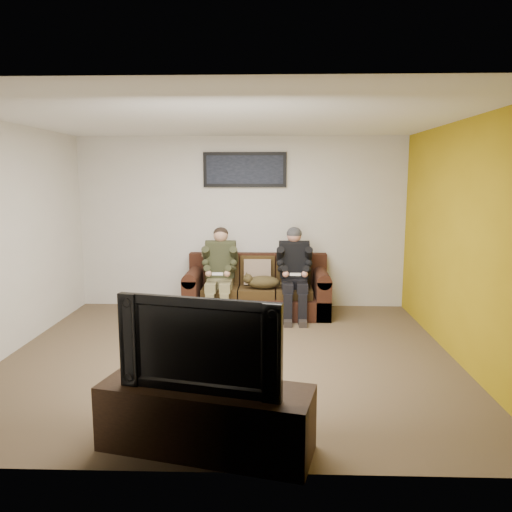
{
  "coord_description": "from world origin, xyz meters",
  "views": [
    {
      "loc": [
        0.46,
        -5.36,
        1.99
      ],
      "look_at": [
        0.25,
        1.2,
        0.95
      ],
      "focal_mm": 35.0,
      "sensor_mm": 36.0,
      "label": 1
    }
  ],
  "objects_px": {
    "person_left": "(220,267)",
    "tv_stand": "(206,418)",
    "person_right": "(294,268)",
    "television": "(204,341)",
    "cat": "(262,282)",
    "framed_poster": "(245,170)",
    "sofa": "(257,291)"
  },
  "relations": [
    {
      "from": "person_right",
      "to": "tv_stand",
      "type": "relative_size",
      "value": 0.82
    },
    {
      "from": "framed_poster",
      "to": "cat",
      "type": "bearing_deg",
      "value": -66.51
    },
    {
      "from": "person_left",
      "to": "person_right",
      "type": "xyz_separation_m",
      "value": [
        1.07,
        0.0,
        0.0
      ]
    },
    {
      "from": "person_left",
      "to": "tv_stand",
      "type": "bearing_deg",
      "value": -85.79
    },
    {
      "from": "person_left",
      "to": "cat",
      "type": "distance_m",
      "value": 0.64
    },
    {
      "from": "framed_poster",
      "to": "tv_stand",
      "type": "bearing_deg",
      "value": -90.94
    },
    {
      "from": "person_right",
      "to": "television",
      "type": "height_order",
      "value": "person_right"
    },
    {
      "from": "sofa",
      "to": "framed_poster",
      "type": "distance_m",
      "value": 1.83
    },
    {
      "from": "sofa",
      "to": "person_right",
      "type": "height_order",
      "value": "person_right"
    },
    {
      "from": "framed_poster",
      "to": "television",
      "type": "relative_size",
      "value": 1.05
    },
    {
      "from": "person_left",
      "to": "framed_poster",
      "type": "distance_m",
      "value": 1.54
    },
    {
      "from": "cat",
      "to": "television",
      "type": "distance_m",
      "value": 3.57
    },
    {
      "from": "framed_poster",
      "to": "tv_stand",
      "type": "distance_m",
      "value": 4.56
    },
    {
      "from": "sofa",
      "to": "person_right",
      "type": "bearing_deg",
      "value": -17.94
    },
    {
      "from": "person_right",
      "to": "cat",
      "type": "relative_size",
      "value": 1.94
    },
    {
      "from": "person_left",
      "to": "cat",
      "type": "relative_size",
      "value": 1.93
    },
    {
      "from": "cat",
      "to": "sofa",
      "type": "bearing_deg",
      "value": 107.26
    },
    {
      "from": "tv_stand",
      "to": "cat",
      "type": "bearing_deg",
      "value": 97.89
    },
    {
      "from": "sofa",
      "to": "tv_stand",
      "type": "relative_size",
      "value": 1.33
    },
    {
      "from": "person_left",
      "to": "person_right",
      "type": "height_order",
      "value": "person_right"
    },
    {
      "from": "sofa",
      "to": "person_left",
      "type": "height_order",
      "value": "person_left"
    },
    {
      "from": "framed_poster",
      "to": "television",
      "type": "height_order",
      "value": "framed_poster"
    },
    {
      "from": "cat",
      "to": "person_left",
      "type": "bearing_deg",
      "value": 173.78
    },
    {
      "from": "sofa",
      "to": "cat",
      "type": "xyz_separation_m",
      "value": [
        0.07,
        -0.24,
        0.2
      ]
    },
    {
      "from": "cat",
      "to": "tv_stand",
      "type": "xyz_separation_m",
      "value": [
        -0.34,
        -3.53,
        -0.27
      ]
    },
    {
      "from": "person_right",
      "to": "framed_poster",
      "type": "distance_m",
      "value": 1.67
    },
    {
      "from": "person_left",
      "to": "tv_stand",
      "type": "height_order",
      "value": "person_left"
    },
    {
      "from": "person_left",
      "to": "tv_stand",
      "type": "relative_size",
      "value": 0.81
    },
    {
      "from": "framed_poster",
      "to": "person_left",
      "type": "bearing_deg",
      "value": -120.55
    },
    {
      "from": "person_left",
      "to": "framed_poster",
      "type": "relative_size",
      "value": 1.02
    },
    {
      "from": "sofa",
      "to": "tv_stand",
      "type": "distance_m",
      "value": 3.78
    },
    {
      "from": "cat",
      "to": "television",
      "type": "bearing_deg",
      "value": -95.54
    }
  ]
}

